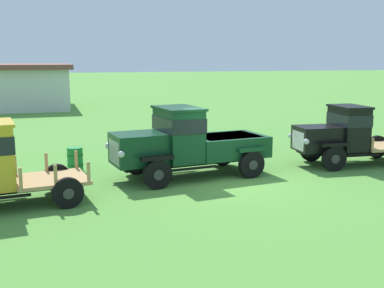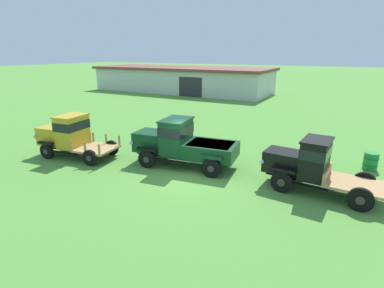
{
  "view_description": "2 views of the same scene",
  "coord_description": "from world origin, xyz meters",
  "px_view_note": "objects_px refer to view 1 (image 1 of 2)",
  "views": [
    {
      "loc": [
        -5.49,
        -13.46,
        3.86
      ],
      "look_at": [
        -0.75,
        1.77,
        1.0
      ],
      "focal_mm": 45.0,
      "sensor_mm": 36.0,
      "label": 1
    },
    {
      "loc": [
        6.08,
        -10.82,
        5.42
      ],
      "look_at": [
        -0.75,
        1.77,
        1.0
      ],
      "focal_mm": 28.0,
      "sensor_mm": 36.0,
      "label": 2
    }
  ],
  "objects_px": {
    "vintage_truck_second_in_line": "(187,142)",
    "vintage_truck_midrow_center": "(343,135)",
    "oil_drum_near_fence": "(75,159)",
    "oil_drum_beside_row": "(338,135)"
  },
  "relations": [
    {
      "from": "vintage_truck_second_in_line",
      "to": "vintage_truck_midrow_center",
      "type": "relative_size",
      "value": 1.16
    },
    {
      "from": "vintage_truck_second_in_line",
      "to": "oil_drum_near_fence",
      "type": "bearing_deg",
      "value": 151.9
    },
    {
      "from": "vintage_truck_midrow_center",
      "to": "oil_drum_beside_row",
      "type": "height_order",
      "value": "vintage_truck_midrow_center"
    },
    {
      "from": "vintage_truck_second_in_line",
      "to": "vintage_truck_midrow_center",
      "type": "xyz_separation_m",
      "value": [
        5.91,
        0.02,
        -0.04
      ]
    },
    {
      "from": "oil_drum_beside_row",
      "to": "oil_drum_near_fence",
      "type": "relative_size",
      "value": 0.99
    },
    {
      "from": "vintage_truck_midrow_center",
      "to": "oil_drum_near_fence",
      "type": "relative_size",
      "value": 5.54
    },
    {
      "from": "oil_drum_beside_row",
      "to": "oil_drum_near_fence",
      "type": "distance_m",
      "value": 11.88
    },
    {
      "from": "vintage_truck_second_in_line",
      "to": "oil_drum_beside_row",
      "type": "xyz_separation_m",
      "value": [
        8.26,
        3.75,
        -0.73
      ]
    },
    {
      "from": "oil_drum_beside_row",
      "to": "vintage_truck_second_in_line",
      "type": "bearing_deg",
      "value": -155.54
    },
    {
      "from": "vintage_truck_second_in_line",
      "to": "oil_drum_beside_row",
      "type": "bearing_deg",
      "value": 24.46
    }
  ]
}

